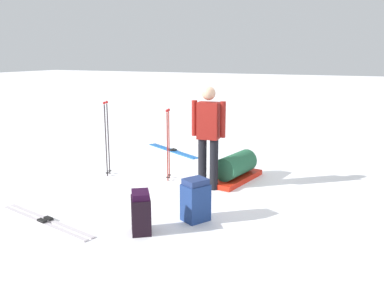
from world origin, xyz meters
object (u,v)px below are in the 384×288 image
Objects in this scene: skier_standing at (208,133)px; backpack_bright at (141,213)px; ski_pair_near at (172,151)px; ski_pair_far at (45,221)px; gear_sled at (236,168)px; backpack_large_dark at (196,200)px; ski_poles_planted_near at (168,141)px; ski_poles_planted_far at (107,135)px.

skier_standing reaches higher than backpack_bright.
ski_pair_far is at bearing 4.44° from ski_pair_near.
backpack_bright is at bearing 101.21° from ski_pair_far.
gear_sled is (-2.82, 1.72, 0.21)m from ski_pair_far.
skier_standing is 3.18× the size of backpack_bright.
gear_sled is at bearing 171.44° from backpack_bright.
gear_sled is (1.55, 2.06, 0.21)m from ski_pair_near.
backpack_large_dark is at bearing 15.39° from skier_standing.
backpack_large_dark is at bearing 38.77° from ski_poles_planted_near.
backpack_large_dark is 0.45× the size of gear_sled.
ski_poles_planted_near is at bearing 165.80° from ski_pair_far.
ski_poles_planted_far is at bearing -73.88° from gear_sled.
ski_pair_far is 1.39m from backpack_bright.
ski_pair_near is 1.31× the size of ski_poles_planted_near.
backpack_large_dark is 2.71m from ski_poles_planted_far.
skier_standing reaches higher than gear_sled.
gear_sled is (-2.55, 0.38, -0.04)m from backpack_bright.
ski_pair_far is 1.39× the size of gear_sled.
backpack_bright reaches higher than ski_pair_far.
ski_pair_near is 4.09m from backpack_large_dark.
gear_sled is at bearing 53.09° from ski_pair_near.
ski_pair_near is 2.30m from ski_poles_planted_near.
backpack_bright is 2.58m from gear_sled.
ski_poles_planted_far reaches higher than ski_poles_planted_near.
backpack_bright is 2.72m from ski_poles_planted_far.
skier_standing reaches higher than ski_poles_planted_near.
ski_poles_planted_far is at bearing -78.71° from ski_poles_planted_near.
gear_sled is (-0.65, 2.26, -0.54)m from ski_poles_planted_far.
ski_poles_planted_near is at bearing -160.95° from backpack_bright.
ski_pair_near is 2.33m from ski_poles_planted_far.
ski_pair_far is 1.44× the size of ski_poles_planted_near.
backpack_bright is (0.63, -0.47, -0.02)m from backpack_large_dark.
backpack_large_dark is 0.42× the size of ski_poles_planted_far.
ski_pair_far is 1.33× the size of ski_poles_planted_far.
ski_poles_planted_near reaches higher than backpack_bright.
ski_poles_planted_far reaches higher than gear_sled.
skier_standing is at bearing 91.24° from ski_poles_planted_far.
backpack_large_dark reaches higher than ski_pair_far.
backpack_bright is at bearing -8.56° from gear_sled.
ski_poles_planted_far is at bearing -118.41° from backpack_large_dark.
skier_standing is 2.91× the size of backpack_large_dark.
skier_standing is 2.06m from backpack_bright.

